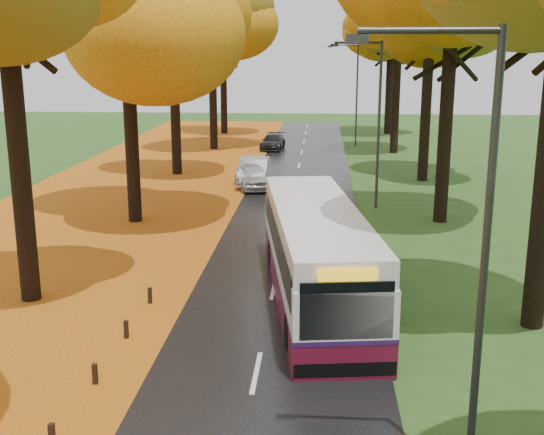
# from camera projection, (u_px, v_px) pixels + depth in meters

# --- Properties ---
(road) EXTENTS (6.50, 90.00, 0.04)m
(road) POSITION_uv_depth(u_px,v_px,m) (285.00, 232.00, 29.01)
(road) COLOR black
(road) RESTS_ON ground
(centre_line) EXTENTS (0.12, 90.00, 0.01)m
(centre_line) POSITION_uv_depth(u_px,v_px,m) (285.00, 232.00, 29.01)
(centre_line) COLOR silver
(centre_line) RESTS_ON road
(leaf_verge) EXTENTS (12.00, 90.00, 0.02)m
(leaf_verge) POSITION_uv_depth(u_px,v_px,m) (79.00, 229.00, 29.65)
(leaf_verge) COLOR #84320C
(leaf_verge) RESTS_ON ground
(leaf_drift) EXTENTS (0.90, 90.00, 0.01)m
(leaf_drift) POSITION_uv_depth(u_px,v_px,m) (214.00, 230.00, 29.22)
(leaf_drift) COLOR orange
(leaf_drift) RESTS_ON road
(trees_left) EXTENTS (9.20, 74.00, 13.88)m
(trees_left) POSITION_uv_depth(u_px,v_px,m) (122.00, 3.00, 29.22)
(trees_left) COLOR black
(trees_left) RESTS_ON ground
(streetlamp_near) EXTENTS (2.45, 0.18, 8.00)m
(streetlamp_near) POSITION_uv_depth(u_px,v_px,m) (471.00, 232.00, 11.15)
(streetlamp_near) COLOR #333538
(streetlamp_near) RESTS_ON ground
(streetlamp_mid) EXTENTS (2.45, 0.18, 8.00)m
(streetlamp_mid) POSITION_uv_depth(u_px,v_px,m) (374.00, 111.00, 32.44)
(streetlamp_mid) COLOR #333538
(streetlamp_mid) RESTS_ON ground
(streetlamp_far) EXTENTS (2.45, 0.18, 8.00)m
(streetlamp_far) POSITION_uv_depth(u_px,v_px,m) (354.00, 87.00, 53.73)
(streetlamp_far) COLOR #333538
(streetlamp_far) RESTS_ON ground
(bus) EXTENTS (4.00, 11.20, 2.88)m
(bus) POSITION_uv_depth(u_px,v_px,m) (316.00, 252.00, 20.92)
(bus) COLOR #5A0E25
(bus) RESTS_ON road
(car_white) EXTENTS (2.62, 4.30, 1.37)m
(car_white) POSITION_uv_depth(u_px,v_px,m) (252.00, 176.00, 37.99)
(car_white) COLOR #B8B9BD
(car_white) RESTS_ON road
(car_silver) EXTENTS (1.62, 4.57, 1.50)m
(car_silver) POSITION_uv_depth(u_px,v_px,m) (254.00, 171.00, 39.09)
(car_silver) COLOR gray
(car_silver) RESTS_ON road
(car_dark) EXTENTS (1.93, 4.07, 1.14)m
(car_dark) POSITION_uv_depth(u_px,v_px,m) (273.00, 142.00, 52.73)
(car_dark) COLOR black
(car_dark) RESTS_ON road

